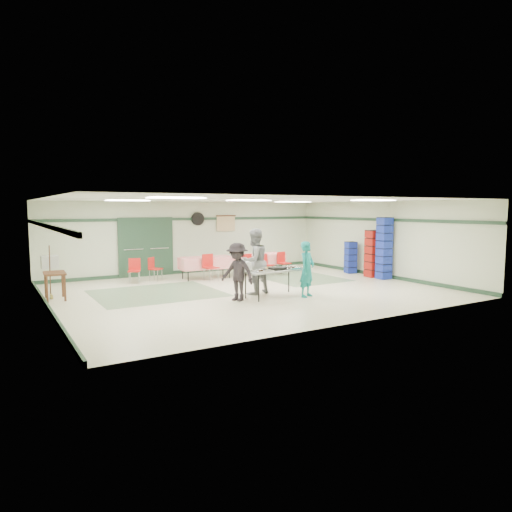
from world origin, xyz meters
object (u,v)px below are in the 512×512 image
chair_a (266,263)px  crate_stack_blue_b (384,248)px  chair_loose_b (134,268)px  printer_table (55,276)px  volunteer_teal (307,269)px  dining_table_a (260,259)px  volunteer_grey (254,262)px  chair_c (283,261)px  crate_stack_blue_a (351,257)px  dining_table_b (206,262)px  chair_loose_a (154,267)px  serving_table (275,271)px  office_printer (50,262)px  chair_d (209,265)px  volunteer_dark (237,272)px  chair_b (250,263)px  crate_stack_red (373,254)px  broom (50,271)px

chair_a → crate_stack_blue_b: size_ratio=0.37×
chair_loose_b → printer_table: bearing=-127.1°
volunteer_teal → dining_table_a: size_ratio=0.84×
volunteer_grey → chair_a: volunteer_grey is taller
chair_c → crate_stack_blue_a: 2.62m
dining_table_b → dining_table_a: bearing=3.9°
chair_a → crate_stack_blue_a: bearing=-34.9°
chair_loose_a → chair_loose_b: (-0.70, -0.18, 0.01)m
printer_table → serving_table: bearing=-23.6°
serving_table → office_printer: bearing=138.7°
chair_d → office_printer: office_printer is taller
volunteer_teal → chair_c: (1.80, 3.87, -0.26)m
dining_table_a → chair_c: chair_c is taller
volunteer_teal → chair_c: volunteer_teal is taller
volunteer_dark → printer_table: (-4.15, 2.63, -0.14)m
chair_b → crate_stack_blue_b: bearing=-55.7°
dining_table_a → dining_table_b: same height
chair_d → chair_loose_b: size_ratio=1.12×
chair_b → crate_stack_blue_a: crate_stack_blue_a is taller
volunteer_teal → crate_stack_blue_a: 5.10m
chair_loose_b → printer_table: (-2.60, -1.59, 0.13)m
dining_table_b → chair_loose_a: (-1.74, 0.46, -0.08)m
crate_stack_blue_a → crate_stack_red: bearing=-90.0°
chair_d → crate_stack_blue_b: 6.05m
broom → office_printer: bearing=75.7°
chair_c → dining_table_a: bearing=130.4°
dining_table_a → chair_loose_a: chair_loose_a is taller
chair_loose_b → chair_d: bearing=1.6°
dining_table_b → crate_stack_red: crate_stack_red is taller
printer_table → chair_d: bearing=11.8°
dining_table_b → chair_a: chair_a is taller
serving_table → volunteer_teal: 0.90m
chair_c → crate_stack_blue_a: bearing=-30.6°
chair_b → crate_stack_blue_b: crate_stack_blue_b is taller
volunteer_grey → broom: 5.60m
volunteer_teal → chair_b: size_ratio=1.84×
printer_table → broom: 0.29m
printer_table → office_printer: 1.03m
crate_stack_blue_a → chair_loose_b: bearing=166.5°
chair_b → broom: 6.57m
dining_table_a → chair_a: 0.59m
volunteer_dark → broom: volunteer_dark is taller
crate_stack_blue_a → crate_stack_blue_b: size_ratio=0.56×
volunteer_dark → dining_table_a: bearing=118.0°
volunteer_teal → printer_table: size_ratio=1.78×
chair_loose_a → printer_table: size_ratio=0.92×
chair_a → crate_stack_red: (3.16, -2.14, 0.35)m
crate_stack_blue_b → crate_stack_red: bearing=90.0°
crate_stack_red → chair_loose_b: bearing=158.8°
chair_b → dining_table_a: bearing=16.0°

